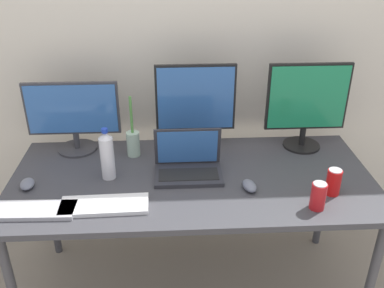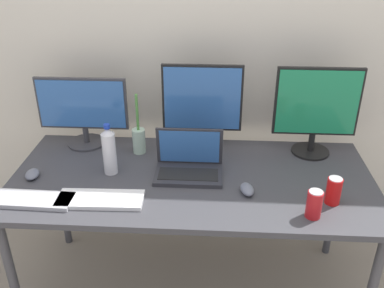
# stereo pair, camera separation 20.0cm
# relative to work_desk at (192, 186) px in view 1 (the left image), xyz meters

# --- Properties ---
(ground_plane) EXTENTS (16.00, 16.00, 0.00)m
(ground_plane) POSITION_rel_work_desk_xyz_m (0.00, 0.00, -0.68)
(ground_plane) COLOR gray
(wall_back) EXTENTS (7.00, 0.08, 2.60)m
(wall_back) POSITION_rel_work_desk_xyz_m (0.00, 0.59, 0.62)
(wall_back) COLOR silver
(wall_back) RESTS_ON ground
(work_desk) EXTENTS (1.77, 0.81, 0.74)m
(work_desk) POSITION_rel_work_desk_xyz_m (0.00, 0.00, 0.00)
(work_desk) COLOR #424247
(work_desk) RESTS_ON ground
(monitor_left) EXTENTS (0.49, 0.21, 0.39)m
(monitor_left) POSITION_rel_work_desk_xyz_m (-0.61, 0.31, 0.27)
(monitor_left) COLOR #38383D
(monitor_left) RESTS_ON work_desk
(monitor_center) EXTENTS (0.42, 0.17, 0.47)m
(monitor_center) POSITION_rel_work_desk_xyz_m (0.04, 0.31, 0.32)
(monitor_center) COLOR black
(monitor_center) RESTS_ON work_desk
(monitor_right) EXTENTS (0.43, 0.20, 0.47)m
(monitor_right) POSITION_rel_work_desk_xyz_m (0.62, 0.28, 0.31)
(monitor_right) COLOR black
(monitor_right) RESTS_ON work_desk
(laptop_silver) EXTENTS (0.33, 0.21, 0.22)m
(laptop_silver) POSITION_rel_work_desk_xyz_m (-0.02, 0.03, 0.11)
(laptop_silver) COLOR #2D2D33
(laptop_silver) RESTS_ON work_desk
(keyboard_main) EXTENTS (0.39, 0.15, 0.02)m
(keyboard_main) POSITION_rel_work_desk_xyz_m (-0.40, -0.23, 0.07)
(keyboard_main) COLOR white
(keyboard_main) RESTS_ON work_desk
(keyboard_aux) EXTENTS (0.43, 0.14, 0.02)m
(keyboard_aux) POSITION_rel_work_desk_xyz_m (-0.73, -0.25, 0.07)
(keyboard_aux) COLOR #B2B2B7
(keyboard_aux) RESTS_ON work_desk
(mouse_by_keyboard) EXTENTS (0.08, 0.11, 0.03)m
(mouse_by_keyboard) POSITION_rel_work_desk_xyz_m (-0.78, -0.05, 0.07)
(mouse_by_keyboard) COLOR slate
(mouse_by_keyboard) RESTS_ON work_desk
(mouse_by_laptop) EXTENTS (0.08, 0.11, 0.04)m
(mouse_by_laptop) POSITION_rel_work_desk_xyz_m (0.26, -0.13, 0.08)
(mouse_by_laptop) COLOR slate
(mouse_by_laptop) RESTS_ON work_desk
(water_bottle) EXTENTS (0.07, 0.07, 0.26)m
(water_bottle) POSITION_rel_work_desk_xyz_m (-0.40, 0.02, 0.18)
(water_bottle) COLOR silver
(water_bottle) RESTS_ON work_desk
(soda_can_near_keyboard) EXTENTS (0.07, 0.07, 0.13)m
(soda_can_near_keyboard) POSITION_rel_work_desk_xyz_m (0.53, -0.29, 0.12)
(soda_can_near_keyboard) COLOR red
(soda_can_near_keyboard) RESTS_ON work_desk
(soda_can_by_laptop) EXTENTS (0.07, 0.07, 0.13)m
(soda_can_by_laptop) POSITION_rel_work_desk_xyz_m (0.63, -0.18, 0.12)
(soda_can_by_laptop) COLOR red
(soda_can_by_laptop) RESTS_ON work_desk
(bamboo_vase) EXTENTS (0.07, 0.07, 0.33)m
(bamboo_vase) POSITION_rel_work_desk_xyz_m (-0.30, 0.23, 0.13)
(bamboo_vase) COLOR #B2D1B7
(bamboo_vase) RESTS_ON work_desk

